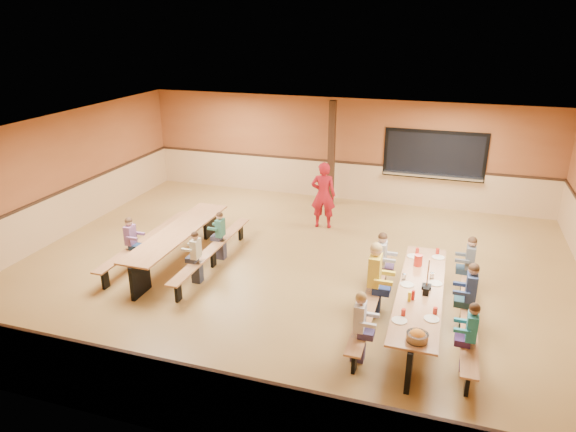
% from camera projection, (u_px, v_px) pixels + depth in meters
% --- Properties ---
extents(ground, '(12.00, 12.00, 0.00)m').
position_uv_depth(ground, '(292.00, 269.00, 11.14)').
color(ground, olive).
rests_on(ground, ground).
extents(room_envelope, '(12.04, 10.04, 3.02)m').
position_uv_depth(room_envelope, '(292.00, 240.00, 10.89)').
color(room_envelope, brown).
rests_on(room_envelope, ground).
extents(kitchen_pass_through, '(2.78, 0.28, 1.38)m').
position_uv_depth(kitchen_pass_through, '(434.00, 157.00, 14.27)').
color(kitchen_pass_through, black).
rests_on(kitchen_pass_through, ground).
extents(structural_post, '(0.18, 0.18, 3.00)m').
position_uv_depth(structural_post, '(331.00, 154.00, 14.57)').
color(structural_post, black).
rests_on(structural_post, ground).
extents(cafeteria_table_main, '(1.91, 3.70, 0.74)m').
position_uv_depth(cafeteria_table_main, '(419.00, 301.00, 8.89)').
color(cafeteria_table_main, '#A86E43').
rests_on(cafeteria_table_main, ground).
extents(cafeteria_table_second, '(1.91, 3.70, 0.74)m').
position_uv_depth(cafeteria_table_second, '(179.00, 240.00, 11.33)').
color(cafeteria_table_second, '#A86E43').
rests_on(cafeteria_table_second, ground).
extents(seated_child_white_left, '(0.36, 0.29, 1.19)m').
position_uv_depth(seated_child_white_left, '(359.00, 327.00, 7.99)').
color(seated_child_white_left, silver).
rests_on(seated_child_white_left, ground).
extents(seated_adult_yellow, '(0.45, 0.37, 1.38)m').
position_uv_depth(seated_adult_yellow, '(374.00, 279.00, 9.26)').
color(seated_adult_yellow, yellow).
rests_on(seated_adult_yellow, ground).
extents(seated_child_grey_left, '(0.38, 0.31, 1.23)m').
position_uv_depth(seated_child_grey_left, '(381.00, 263.00, 10.07)').
color(seated_child_grey_left, '#ADADAD').
rests_on(seated_child_grey_left, ground).
extents(seated_child_teal_right, '(0.34, 0.28, 1.15)m').
position_uv_depth(seated_child_teal_right, '(470.00, 338.00, 7.76)').
color(seated_child_teal_right, teal).
rests_on(seated_child_teal_right, ground).
extents(seated_child_navy_right, '(0.39, 0.32, 1.24)m').
position_uv_depth(seated_child_navy_right, '(470.00, 297.00, 8.80)').
color(seated_child_navy_right, navy).
rests_on(seated_child_navy_right, ground).
extents(seated_child_char_right, '(0.36, 0.30, 1.20)m').
position_uv_depth(seated_child_char_right, '(469.00, 266.00, 9.96)').
color(seated_child_char_right, '#50565A').
rests_on(seated_child_char_right, ground).
extents(seated_child_purple_sec, '(0.34, 0.28, 1.14)m').
position_uv_depth(seated_child_purple_sec, '(131.00, 243.00, 11.04)').
color(seated_child_purple_sec, '#835587').
rests_on(seated_child_purple_sec, ground).
extents(seated_child_green_sec, '(0.32, 0.26, 1.10)m').
position_uv_depth(seated_child_green_sec, '(221.00, 236.00, 11.46)').
color(seated_child_green_sec, '#326F5B').
rests_on(seated_child_green_sec, ground).
extents(seated_child_tan_sec, '(0.32, 0.26, 1.11)m').
position_uv_depth(seated_child_tan_sec, '(196.00, 258.00, 10.42)').
color(seated_child_tan_sec, beige).
rests_on(seated_child_tan_sec, ground).
extents(standing_woman, '(0.68, 0.48, 1.74)m').
position_uv_depth(standing_woman, '(323.00, 195.00, 13.13)').
color(standing_woman, '#A1121C').
rests_on(standing_woman, ground).
extents(punch_pitcher, '(0.16, 0.16, 0.22)m').
position_uv_depth(punch_pitcher, '(418.00, 260.00, 9.63)').
color(punch_pitcher, red).
rests_on(punch_pitcher, cafeteria_table_main).
extents(chip_bowl, '(0.32, 0.32, 0.15)m').
position_uv_depth(chip_bowl, '(417.00, 336.00, 7.39)').
color(chip_bowl, '#FFAB28').
rests_on(chip_bowl, cafeteria_table_main).
extents(napkin_dispenser, '(0.10, 0.14, 0.13)m').
position_uv_depth(napkin_dispenser, '(426.00, 291.00, 8.64)').
color(napkin_dispenser, black).
rests_on(napkin_dispenser, cafeteria_table_main).
extents(condiment_mustard, '(0.06, 0.06, 0.17)m').
position_uv_depth(condiment_mustard, '(409.00, 297.00, 8.42)').
color(condiment_mustard, yellow).
rests_on(condiment_mustard, cafeteria_table_main).
extents(condiment_ketchup, '(0.06, 0.06, 0.17)m').
position_uv_depth(condiment_ketchup, '(413.00, 295.00, 8.47)').
color(condiment_ketchup, '#B2140F').
rests_on(condiment_ketchup, cafeteria_table_main).
extents(table_paddle, '(0.16, 0.16, 0.56)m').
position_uv_depth(table_paddle, '(427.00, 281.00, 8.81)').
color(table_paddle, black).
rests_on(table_paddle, cafeteria_table_main).
extents(place_settings, '(0.65, 3.30, 0.11)m').
position_uv_depth(place_settings, '(421.00, 287.00, 8.79)').
color(place_settings, beige).
rests_on(place_settings, cafeteria_table_main).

